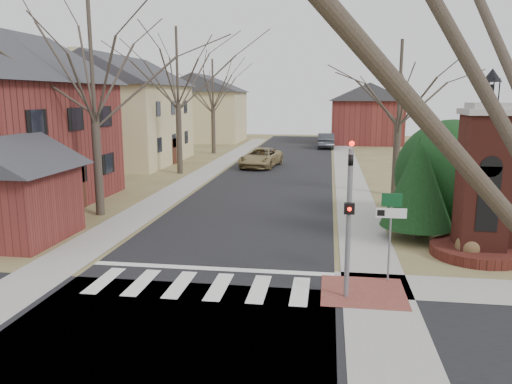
% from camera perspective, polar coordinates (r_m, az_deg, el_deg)
% --- Properties ---
extents(ground, '(120.00, 120.00, 0.00)m').
position_cam_1_polar(ground, '(14.51, -7.30, -11.76)').
color(ground, brown).
rests_on(ground, ground).
extents(main_street, '(8.00, 70.00, 0.01)m').
position_cam_1_polar(main_street, '(35.51, 2.22, 1.91)').
color(main_street, black).
rests_on(main_street, ground).
extents(cross_street, '(120.00, 8.00, 0.01)m').
position_cam_1_polar(cross_street, '(11.92, -11.33, -17.15)').
color(cross_street, black).
rests_on(cross_street, ground).
extents(crosswalk_zone, '(8.00, 2.20, 0.02)m').
position_cam_1_polar(crosswalk_zone, '(15.22, -6.48, -10.59)').
color(crosswalk_zone, silver).
rests_on(crosswalk_zone, ground).
extents(stop_bar, '(8.00, 0.35, 0.02)m').
position_cam_1_polar(stop_bar, '(16.58, -5.15, -8.73)').
color(stop_bar, silver).
rests_on(stop_bar, ground).
extents(sidewalk_right_main, '(2.00, 60.00, 0.02)m').
position_cam_1_polar(sidewalk_right_main, '(35.34, 10.63, 1.70)').
color(sidewalk_right_main, gray).
rests_on(sidewalk_right_main, ground).
extents(sidewalk_left, '(2.00, 60.00, 0.02)m').
position_cam_1_polar(sidewalk_left, '(36.42, -5.95, 2.10)').
color(sidewalk_left, gray).
rests_on(sidewalk_left, ground).
extents(curb_apron, '(2.40, 2.40, 0.02)m').
position_cam_1_polar(curb_apron, '(14.99, 12.13, -11.12)').
color(curb_apron, brown).
rests_on(curb_apron, ground).
extents(traffic_signal_pole, '(0.28, 0.41, 4.50)m').
position_cam_1_polar(traffic_signal_pole, '(13.78, 10.60, -1.78)').
color(traffic_signal_pole, slate).
rests_on(traffic_signal_pole, ground).
extents(sign_post, '(0.90, 0.07, 2.75)m').
position_cam_1_polar(sign_post, '(15.41, 15.13, -3.06)').
color(sign_post, slate).
rests_on(sign_post, ground).
extents(brick_gate_monument, '(3.20, 3.20, 6.47)m').
position_cam_1_polar(brick_gate_monument, '(18.94, 24.39, -0.42)').
color(brick_gate_monument, '#4F1E17').
rests_on(brick_gate_monument, ground).
extents(house_stucco_left, '(9.80, 12.80, 9.28)m').
position_cam_1_polar(house_stucco_left, '(43.43, -15.24, 9.27)').
color(house_stucco_left, '#CEC489').
rests_on(house_stucco_left, ground).
extents(garage_left, '(4.80, 4.80, 4.29)m').
position_cam_1_polar(garage_left, '(21.49, -26.48, 0.84)').
color(garage_left, maroon).
rests_on(garage_left, ground).
extents(house_distant_left, '(10.80, 8.80, 8.53)m').
position_cam_1_polar(house_distant_left, '(62.87, -6.25, 9.68)').
color(house_distant_left, '#CEC489').
rests_on(house_distant_left, ground).
extents(house_distant_right, '(8.80, 8.80, 7.30)m').
position_cam_1_polar(house_distant_right, '(61.05, 12.48, 8.89)').
color(house_distant_right, maroon).
rests_on(house_distant_right, ground).
extents(evergreen_near, '(2.80, 2.80, 4.10)m').
position_cam_1_polar(evergreen_near, '(20.44, 18.05, 1.17)').
color(evergreen_near, '#473D33').
rests_on(evergreen_near, ground).
extents(evergreen_mid, '(3.40, 3.40, 4.70)m').
position_cam_1_polar(evergreen_mid, '(22.34, 25.96, 2.17)').
color(evergreen_mid, '#473D33').
rests_on(evergreen_mid, ground).
extents(evergreen_mass, '(4.80, 4.80, 4.80)m').
position_cam_1_polar(evergreen_mass, '(23.21, 21.43, 2.32)').
color(evergreen_mass, black).
rests_on(evergreen_mass, ground).
extents(bare_tree_0, '(8.05, 8.05, 11.15)m').
position_cam_1_polar(bare_tree_0, '(24.44, -18.38, 15.38)').
color(bare_tree_0, '#473D33').
rests_on(bare_tree_0, ground).
extents(bare_tree_1, '(8.40, 8.40, 11.64)m').
position_cam_1_polar(bare_tree_1, '(36.56, -9.03, 14.67)').
color(bare_tree_1, '#473D33').
rests_on(bare_tree_1, ground).
extents(bare_tree_2, '(7.35, 7.35, 10.19)m').
position_cam_1_polar(bare_tree_2, '(49.18, -4.98, 12.60)').
color(bare_tree_2, '#473D33').
rests_on(bare_tree_2, ground).
extents(bare_tree_3, '(7.00, 7.00, 9.70)m').
position_cam_1_polar(bare_tree_3, '(29.14, 16.20, 12.71)').
color(bare_tree_3, '#473D33').
rests_on(bare_tree_3, ground).
extents(pickup_truck, '(3.25, 5.73, 1.51)m').
position_cam_1_polar(pickup_truck, '(39.62, 0.55, 3.95)').
color(pickup_truck, '#988453').
rests_on(pickup_truck, ground).
extents(distant_car, '(1.77, 4.92, 1.61)m').
position_cam_1_polar(distant_car, '(54.75, 8.00, 5.85)').
color(distant_car, '#373A40').
rests_on(distant_car, ground).
extents(dry_shrub_left, '(0.90, 0.90, 0.90)m').
position_cam_1_polar(dry_shrub_left, '(18.85, 23.13, -5.74)').
color(dry_shrub_left, brown).
rests_on(dry_shrub_left, ground).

